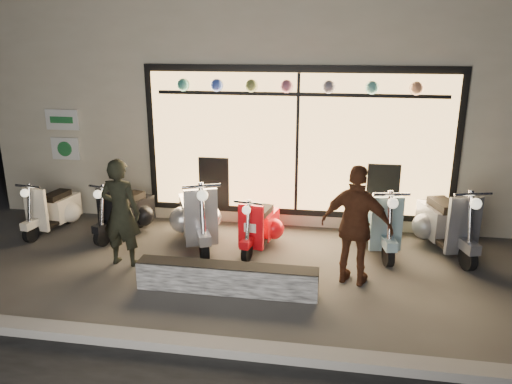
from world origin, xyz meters
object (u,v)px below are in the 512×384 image
man (121,213)px  woman (356,226)px  graffiti_barrier (227,278)px  scooter_silver (197,215)px  scooter_red (261,225)px

man → woman: (3.44, -0.04, 0.02)m
graffiti_barrier → scooter_silver: 1.91m
graffiti_barrier → woman: bearing=18.5°
scooter_red → woman: bearing=-25.9°
woman → scooter_red: bearing=-19.4°
scooter_red → woman: woman is taller
graffiti_barrier → woman: (1.69, 0.57, 0.65)m
graffiti_barrier → scooter_silver: bearing=118.2°
scooter_silver → scooter_red: size_ratio=1.24×
woman → graffiti_barrier: bearing=35.2°
graffiti_barrier → scooter_red: scooter_red is taller
man → scooter_red: bearing=-148.4°
scooter_red → woman: 1.91m
graffiti_barrier → scooter_silver: size_ratio=1.55×
scooter_red → woman: (1.49, -1.09, 0.49)m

